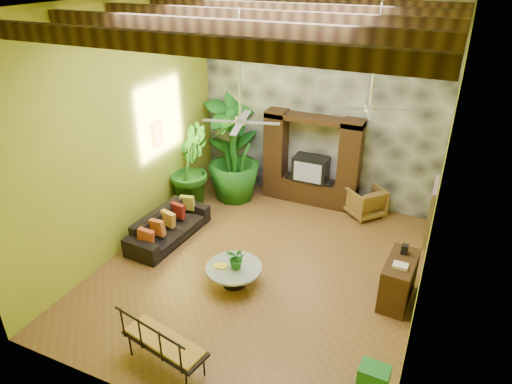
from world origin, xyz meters
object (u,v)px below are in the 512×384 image
at_px(tall_plant_c, 234,156).
at_px(side_console, 398,280).
at_px(tall_plant_b, 189,168).
at_px(sofa, 169,226).
at_px(ceiling_fan_front, 240,109).
at_px(wicker_armchair, 365,201).
at_px(entertainment_center, 311,167).
at_px(ceiling_fan_back, 371,97).
at_px(tall_plant_a, 232,140).
at_px(iron_bench, 161,342).
at_px(green_bin, 374,377).
at_px(coffee_table, 234,273).

height_order(tall_plant_c, side_console, tall_plant_c).
bearing_deg(tall_plant_b, sofa, -77.07).
xyz_separation_m(ceiling_fan_front, wicker_armchair, (1.63, 3.40, -3.04)).
xyz_separation_m(entertainment_center, side_console, (2.65, -3.00, -0.54)).
relative_size(entertainment_center, tall_plant_b, 1.15).
bearing_deg(ceiling_fan_back, tall_plant_a, 152.91).
bearing_deg(entertainment_center, ceiling_fan_front, -93.24).
relative_size(ceiling_fan_back, side_console, 1.73).
distance_m(iron_bench, green_bin, 3.15).
xyz_separation_m(tall_plant_a, side_console, (4.86, -3.01, -0.90)).
bearing_deg(green_bin, tall_plant_c, 134.99).
xyz_separation_m(ceiling_fan_back, tall_plant_a, (-3.81, 1.95, -2.08)).
height_order(coffee_table, side_console, side_console).
bearing_deg(sofa, ceiling_fan_front, -101.69).
xyz_separation_m(tall_plant_a, coffee_table, (1.95, -3.83, -1.07)).
height_order(tall_plant_b, coffee_table, tall_plant_b).
bearing_deg(iron_bench, tall_plant_b, 127.97).
bearing_deg(side_console, tall_plant_a, 152.16).
height_order(ceiling_fan_back, green_bin, ceiling_fan_back).
relative_size(tall_plant_b, side_console, 1.94).
bearing_deg(green_bin, ceiling_fan_front, 151.22).
height_order(ceiling_fan_back, tall_plant_b, ceiling_fan_back).
relative_size(coffee_table, green_bin, 2.50).
relative_size(ceiling_fan_back, coffee_table, 1.73).
relative_size(sofa, tall_plant_c, 0.90).
xyz_separation_m(ceiling_fan_front, iron_bench, (-0.12, -2.53, -2.86)).
relative_size(sofa, coffee_table, 1.98).
bearing_deg(entertainment_center, tall_plant_b, -151.54).
bearing_deg(tall_plant_c, green_bin, -45.01).
height_order(tall_plant_a, side_console, tall_plant_a).
bearing_deg(iron_bench, wicker_armchair, 84.81).
distance_m(ceiling_fan_front, ceiling_fan_back, 2.41).
height_order(wicker_armchair, green_bin, wicker_armchair).
bearing_deg(ceiling_fan_front, sofa, 164.68).
bearing_deg(sofa, coffee_table, -109.01).
bearing_deg(tall_plant_a, tall_plant_b, -106.78).
height_order(entertainment_center, side_console, entertainment_center).
bearing_deg(coffee_table, iron_bench, -91.64).
xyz_separation_m(sofa, wicker_armchair, (3.73, 2.82, 0.06)).
relative_size(sofa, green_bin, 4.95).
distance_m(coffee_table, side_console, 3.03).
relative_size(ceiling_fan_front, tall_plant_b, 0.89).
bearing_deg(entertainment_center, side_console, -48.53).
bearing_deg(ceiling_fan_front, ceiling_fan_back, 41.63).
relative_size(coffee_table, side_console, 1.00).
height_order(entertainment_center, sofa, entertainment_center).
distance_m(tall_plant_a, tall_plant_b, 1.54).
distance_m(sofa, iron_bench, 3.69).
distance_m(ceiling_fan_front, tall_plant_c, 4.01).
bearing_deg(green_bin, side_console, 90.00).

